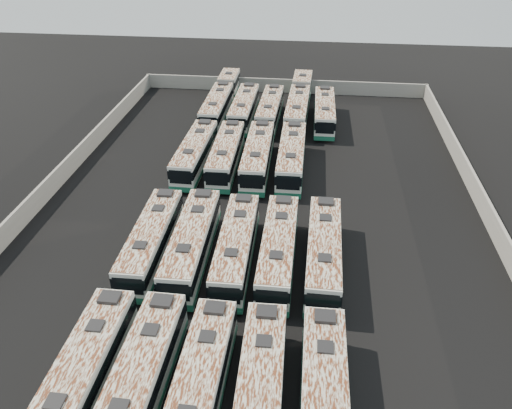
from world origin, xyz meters
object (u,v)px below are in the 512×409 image
Objects in this scene: bus_midfront_center at (236,247)px; bus_midback_far_left at (195,153)px; bus_front_center at (199,389)px; bus_midfront_far_right at (324,252)px; bus_midfront_right at (278,249)px; bus_back_far_left at (221,99)px; bus_back_far_right at (324,112)px; bus_front_right at (260,395)px; bus_midfront_left at (192,243)px; bus_midfront_far_left at (152,240)px; bus_midback_center at (258,156)px; bus_midback_left at (226,154)px; bus_front_far_right at (324,403)px; bus_front_far_left at (82,378)px; bus_back_right at (299,102)px; bus_front_left at (139,383)px; bus_back_left at (244,109)px; bus_midback_right at (291,157)px; bus_back_center at (270,110)px.

bus_midfront_center is 0.99× the size of bus_midback_far_left.
bus_front_center is 16.40m from bus_midfront_far_right.
bus_back_far_left is at bearing 107.65° from bus_midfront_right.
bus_back_far_right is (0.04, 31.93, -0.04)m from bus_midfront_far_right.
bus_midfront_left reaches higher than bus_front_right.
bus_midback_center is (7.30, 17.22, 0.08)m from bus_midfront_far_left.
bus_midfront_left reaches higher than bus_midfront_center.
bus_back_far_left reaches higher than bus_midback_left.
bus_front_far_right is at bearing -3.60° from bus_front_right.
bus_front_far_left is 7.37m from bus_front_center.
bus_midfront_left is 17.66m from bus_midback_far_left.
bus_midfront_far_right is at bearing 0.16° from bus_midfront_center.
bus_midback_center reaches higher than bus_midback_left.
bus_midback_center is 0.65× the size of bus_back_right.
bus_front_center is 0.99× the size of bus_midfront_right.
bus_back_right is at bearing 86.08° from bus_front_center.
bus_midfront_right is 0.99× the size of bus_midfront_far_right.
bus_back_far_right is (3.65, -3.43, -0.07)m from bus_back_right.
bus_midfront_right is at bearing 0.36° from bus_midfront_center.
bus_front_right is (11.10, 0.15, -0.06)m from bus_front_far_left.
bus_back_left is at bearing 90.52° from bus_front_left.
bus_back_far_left is 15.43m from bus_back_far_right.
bus_midfront_left reaches higher than bus_back_right.
bus_front_center is 32.60m from bus_midback_far_left.
bus_front_left is 1.01× the size of bus_midfront_far_right.
bus_back_left reaches higher than bus_back_far_right.
bus_front_far_right is 32.25m from bus_midback_right.
bus_back_far_left is at bearing 137.93° from bus_back_left.
bus_midback_far_left is 18.16m from bus_back_far_left.
bus_front_far_left is at bearing -89.01° from bus_midback_far_left.
bus_front_far_left is at bearing -101.33° from bus_back_right.
bus_front_center is 0.99× the size of bus_midfront_center.
bus_front_far_left is 32.69m from bus_midback_center.
bus_front_right is 49.89m from bus_back_right.
bus_midback_far_left is (-11.04, 17.25, 0.01)m from bus_midfront_right.
bus_front_left is at bearing -97.32° from bus_back_right.
bus_midback_far_left is 0.64× the size of bus_back_far_left.
bus_midfront_far_left is (-14.89, 14.64, -0.03)m from bus_front_far_right.
bus_midfront_far_left is at bearing 178.07° from bus_midfront_center.
bus_back_left is at bearing 102.99° from bus_front_far_right.
bus_back_right is at bearing 43.55° from bus_back_center.
bus_midfront_right is at bearing 104.21° from bus_front_far_right.
bus_midback_far_left reaches higher than bus_front_center.
bus_back_far_right is (3.82, 46.46, -0.01)m from bus_front_right.
bus_midfront_center is (7.45, -0.12, 0.01)m from bus_midfront_far_left.
bus_midfront_right is (3.60, 0.08, 0.01)m from bus_midfront_center.
bus_front_left reaches higher than bus_front_far_right.
bus_midfront_far_left is at bearing 104.55° from bus_front_left.
bus_front_center is at bearing -104.24° from bus_midfront_right.
bus_front_right is 1.00× the size of bus_back_center.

